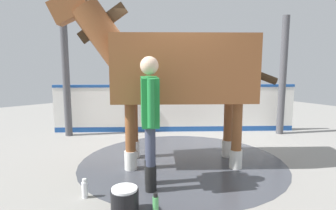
% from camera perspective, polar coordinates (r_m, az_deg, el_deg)
% --- Properties ---
extents(ground_plane, '(16.00, 16.00, 0.02)m').
position_cam_1_polar(ground_plane, '(5.54, 3.73, -9.48)').
color(ground_plane, gray).
extents(wet_patch, '(3.44, 3.44, 0.00)m').
position_cam_1_polar(wet_patch, '(5.11, 2.73, -10.93)').
color(wet_patch, '#42444C').
rests_on(wet_patch, ground).
extents(barrier_wall, '(4.64, 3.47, 1.13)m').
position_cam_1_polar(barrier_wall, '(7.08, 1.33, -0.94)').
color(barrier_wall, white).
rests_on(barrier_wall, ground).
extents(roof_post_near, '(0.16, 0.16, 2.68)m').
position_cam_1_polar(roof_post_near, '(6.98, -19.01, 5.20)').
color(roof_post_near, '#4C4C51').
rests_on(roof_post_near, ground).
extents(roof_post_far, '(0.16, 0.16, 2.68)m').
position_cam_1_polar(roof_post_far, '(7.25, 21.20, 5.20)').
color(roof_post_far, '#4C4C51').
rests_on(roof_post_far, ground).
extents(horse, '(3.03, 2.42, 2.80)m').
position_cam_1_polar(horse, '(4.80, 1.34, 7.06)').
color(horse, brown).
rests_on(horse, ground).
extents(handler, '(0.46, 0.61, 1.77)m').
position_cam_1_polar(handler, '(3.89, -3.52, -1.53)').
color(handler, black).
rests_on(handler, ground).
extents(wash_bucket, '(0.32, 0.32, 0.30)m').
position_cam_1_polar(wash_bucket, '(3.55, -8.32, -17.73)').
color(wash_bucket, black).
rests_on(wash_bucket, ground).
extents(bottle_shampoo, '(0.07, 0.07, 0.25)m').
position_cam_1_polar(bottle_shampoo, '(4.02, -15.71, -15.27)').
color(bottle_shampoo, white).
rests_on(bottle_shampoo, ground).
extents(bottle_spray, '(0.07, 0.07, 0.25)m').
position_cam_1_polar(bottle_spray, '(3.52, -2.40, -18.56)').
color(bottle_spray, '#4CA559').
rests_on(bottle_spray, ground).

